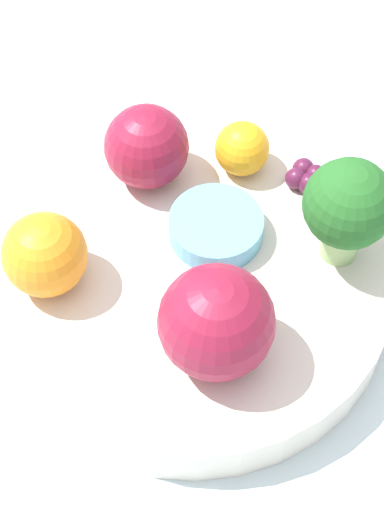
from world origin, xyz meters
TOP-DOWN VIEW (x-y plane):
  - ground_plane at (0.00, 0.00)m, footprint 6.00×6.00m
  - table_surface at (0.00, 0.00)m, footprint 1.20×1.20m
  - bowl at (0.00, 0.00)m, footprint 0.24×0.24m
  - broccoli at (0.09, -0.01)m, footprint 0.05×0.05m
  - apple_red at (0.00, -0.06)m, footprint 0.06×0.06m
  - apple_green at (-0.01, 0.08)m, footprint 0.05×0.05m
  - orange_front at (-0.08, 0.01)m, footprint 0.05×0.05m
  - orange_back at (0.05, 0.07)m, footprint 0.04×0.04m
  - grape_cluster at (0.08, 0.05)m, footprint 0.03×0.03m
  - small_cup at (0.02, 0.02)m, footprint 0.06×0.06m

SIDE VIEW (x-z plane):
  - ground_plane at x=0.00m, z-range 0.00..0.00m
  - table_surface at x=0.00m, z-range 0.00..0.02m
  - bowl at x=0.00m, z-range 0.02..0.05m
  - grape_cluster at x=0.08m, z-range 0.05..0.07m
  - small_cup at x=0.02m, z-range 0.05..0.07m
  - orange_back at x=0.05m, z-range 0.05..0.09m
  - orange_front at x=-0.08m, z-range 0.05..0.10m
  - apple_green at x=-0.01m, z-range 0.05..0.11m
  - apple_red at x=0.00m, z-range 0.05..0.12m
  - broccoli at x=0.09m, z-range 0.06..0.13m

